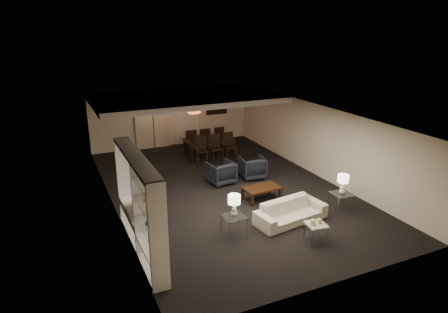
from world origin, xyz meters
TOP-DOWN VIEW (x-y plane):
  - floor at (0.00, 0.00)m, footprint 11.00×11.00m
  - ceiling at (0.00, 0.00)m, footprint 7.00×11.00m
  - wall_back at (0.00, 5.50)m, footprint 7.00×0.02m
  - wall_front at (0.00, -5.50)m, footprint 7.00×0.02m
  - wall_left at (-3.50, 0.00)m, footprint 0.02×11.00m
  - wall_right at (3.50, 0.00)m, footprint 0.02×11.00m
  - ceiling_soffit at (0.00, 3.50)m, footprint 7.00×4.00m
  - curtains at (-0.90, 5.42)m, footprint 1.50×0.12m
  - door at (0.70, 5.47)m, footprint 0.90×0.05m
  - painting at (2.10, 5.46)m, footprint 0.95×0.04m
  - media_unit at (-3.31, -2.60)m, footprint 0.38×3.40m
  - pendant_light at (0.30, 3.50)m, footprint 0.52×0.52m
  - sofa at (0.69, -2.84)m, footprint 2.11×1.06m
  - coffee_table at (0.69, -1.24)m, footprint 1.15×0.73m
  - armchair_left at (0.09, 0.46)m, footprint 0.90×0.92m
  - armchair_right at (1.29, 0.46)m, footprint 0.90×0.92m
  - side_table_left at (-1.01, -2.84)m, footprint 0.58×0.58m
  - side_table_right at (2.39, -2.84)m, footprint 0.60×0.60m
  - table_lamp_left at (-1.01, -2.84)m, footprint 0.35×0.35m
  - table_lamp_right at (2.39, -2.84)m, footprint 0.33×0.33m
  - marble_table at (0.69, -3.94)m, footprint 0.52×0.52m
  - gold_gourd_a at (0.59, -3.94)m, footprint 0.15×0.15m
  - gold_gourd_b at (0.79, -3.94)m, footprint 0.13×0.13m
  - television at (-3.28, -2.02)m, footprint 1.03×0.14m
  - vase_blue at (-3.31, -3.46)m, footprint 0.16×0.16m
  - vase_amber at (-3.31, -3.33)m, footprint 0.16×0.16m
  - floor_speaker at (-2.59, -1.51)m, footprint 0.12×0.12m
  - dining_table at (0.87, 3.33)m, footprint 1.99×1.12m
  - chair_nl at (0.27, 2.68)m, footprint 0.54×0.54m
  - chair_nm at (0.87, 2.68)m, footprint 0.50×0.50m
  - chair_nr at (1.47, 2.68)m, footprint 0.49×0.49m
  - chair_fl at (0.27, 3.98)m, footprint 0.52×0.52m
  - chair_fm at (0.87, 3.98)m, footprint 0.50×0.50m
  - chair_fr at (1.47, 3.98)m, footprint 0.52×0.52m
  - floor_lamp at (-1.03, 4.75)m, footprint 0.32×0.32m

SIDE VIEW (x-z plane):
  - floor at x=0.00m, z-range 0.00..0.00m
  - coffee_table at x=0.69m, z-range 0.00..0.40m
  - marble_table at x=0.69m, z-range 0.00..0.46m
  - side_table_left at x=-1.01m, z-range 0.00..0.52m
  - side_table_right at x=2.39m, z-range 0.00..0.52m
  - sofa at x=0.69m, z-range 0.00..0.59m
  - dining_table at x=0.87m, z-range 0.00..0.70m
  - armchair_left at x=0.09m, z-range 0.00..0.75m
  - armchair_right at x=1.29m, z-range 0.00..0.75m
  - floor_speaker at x=-2.59m, z-range 0.00..0.97m
  - chair_nl at x=0.27m, z-range 0.00..1.03m
  - chair_nm at x=0.87m, z-range 0.00..1.03m
  - chair_nr at x=1.47m, z-range 0.00..1.03m
  - chair_fl at x=0.27m, z-range 0.00..1.03m
  - chair_fm at x=0.87m, z-range 0.00..1.03m
  - chair_fr at x=1.47m, z-range 0.00..1.03m
  - gold_gourd_b at x=0.79m, z-range 0.46..0.59m
  - gold_gourd_a at x=0.59m, z-range 0.46..0.61m
  - table_lamp_left at x=-1.01m, z-range 0.52..1.09m
  - table_lamp_right at x=2.39m, z-range 0.52..1.09m
  - floor_lamp at x=-1.03m, z-range 0.00..1.88m
  - television at x=-3.28m, z-range 0.75..1.34m
  - door at x=0.70m, z-range 0.00..2.10m
  - vase_blue at x=-3.31m, z-range 1.06..1.22m
  - media_unit at x=-3.31m, z-range 0.00..2.35m
  - curtains at x=-0.90m, z-range 0.00..2.40m
  - wall_back at x=0.00m, z-range 0.00..2.50m
  - wall_front at x=0.00m, z-range 0.00..2.50m
  - wall_left at x=-3.50m, z-range 0.00..2.50m
  - wall_right at x=3.50m, z-range 0.00..2.50m
  - painting at x=2.10m, z-range 1.23..1.88m
  - vase_amber at x=-3.31m, z-range 1.56..1.73m
  - pendant_light at x=0.30m, z-range 1.80..2.04m
  - ceiling_soffit at x=0.00m, z-range 2.30..2.50m
  - ceiling at x=0.00m, z-range 2.49..2.51m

